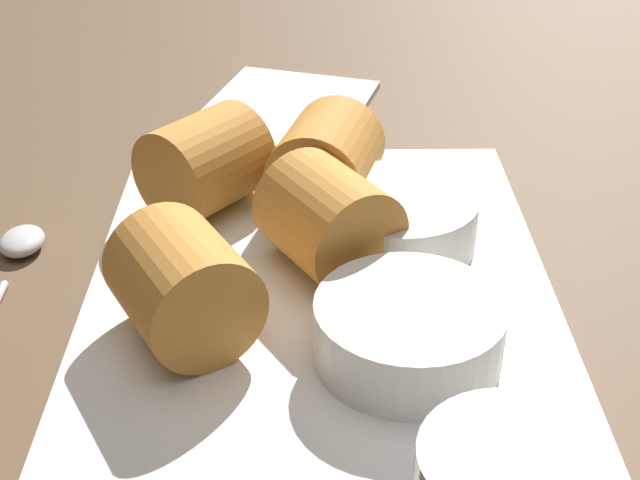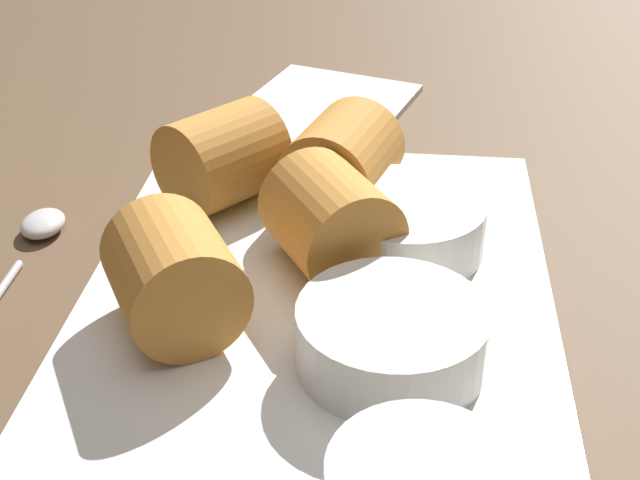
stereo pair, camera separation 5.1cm
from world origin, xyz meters
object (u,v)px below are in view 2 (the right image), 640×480
object	(u,v)px
dipping_bowl_near	(405,223)
spoon	(35,235)
dipping_bowl_far	(392,335)
serving_plate	(320,287)
napkin	(323,108)

from	to	relation	value
dipping_bowl_near	spoon	size ratio (longest dim) A/B	0.62
spoon	dipping_bowl_near	bearing A→B (deg)	88.50
dipping_bowl_near	spoon	bearing A→B (deg)	-91.50
dipping_bowl_far	spoon	bearing A→B (deg)	-116.41
serving_plate	spoon	world-z (taller)	serving_plate
spoon	napkin	xyz separation A→B (cm)	(-23.30, 16.59, -0.27)
serving_plate	dipping_bowl_far	bearing A→B (deg)	30.51
dipping_bowl_near	dipping_bowl_far	world-z (taller)	same
dipping_bowl_near	napkin	xyz separation A→B (cm)	(-23.93, -7.45, -3.04)
dipping_bowl_near	dipping_bowl_far	size ratio (longest dim) A/B	1.00
spoon	napkin	distance (cm)	28.61
spoon	dipping_bowl_far	bearing A→B (deg)	63.59
napkin	dipping_bowl_near	bearing A→B (deg)	17.29
dipping_bowl_near	serving_plate	bearing A→B (deg)	-53.25
dipping_bowl_far	napkin	xyz separation A→B (cm)	(-35.04, -7.04, -3.04)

